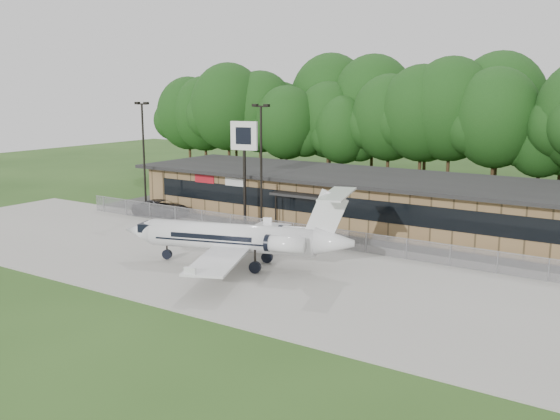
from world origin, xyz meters
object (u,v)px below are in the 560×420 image
Objects in this scene: pole_sign at (244,147)px; business_jet at (240,239)px; suv at (161,208)px; terminal at (359,198)px.

business_jet is at bearing -65.69° from pole_sign.
business_jet is at bearing -129.18° from suv.
business_jet reaches higher than terminal.
terminal is 2.60× the size of business_jet.
suv is 11.12m from pole_sign.
pole_sign reaches higher than suv.
business_jet reaches higher than suv.
suv is (-15.91, 9.21, -1.17)m from business_jet.
terminal reaches higher than suv.
terminal is 4.65× the size of pole_sign.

